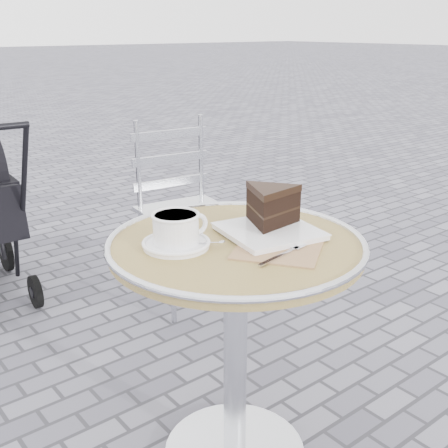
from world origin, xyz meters
TOP-DOWN VIEW (x-y plane):
  - cafe_table at (0.00, 0.00)m, footprint 0.72×0.72m
  - cappuccino_set at (-0.15, 0.07)m, footprint 0.19×0.18m
  - cake_plate_set at (0.13, -0.00)m, footprint 0.36×0.40m
  - bistro_chair at (0.53, 1.07)m, footprint 0.45×0.45m

SIDE VIEW (x-z plane):
  - bistro_chair at x=0.53m, z-range 0.11..0.99m
  - cafe_table at x=0.00m, z-range 0.20..0.94m
  - cappuccino_set at x=-0.15m, z-range 0.73..0.82m
  - cake_plate_set at x=0.13m, z-range 0.73..0.86m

